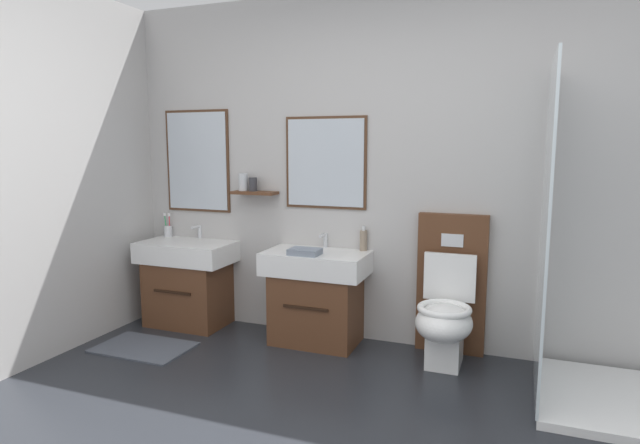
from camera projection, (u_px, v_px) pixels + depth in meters
wall_back at (388, 170)px, 3.89m from camera, size 4.44×0.27×2.58m
bath_mat at (144, 347)px, 3.88m from camera, size 0.68×0.44×0.01m
vanity_sink_left at (189, 280)px, 4.36m from camera, size 0.76×0.46×0.69m
tap_on_left_sink at (198, 230)px, 4.46m from camera, size 0.03×0.13×0.11m
vanity_sink_right at (317, 294)px, 3.96m from camera, size 0.76×0.46×0.69m
tap_on_right_sink at (325, 239)px, 4.05m from camera, size 0.03×0.13×0.11m
toilet at (447, 308)px, 3.61m from camera, size 0.48×0.62×1.00m
toothbrush_cup at (168, 230)px, 4.55m from camera, size 0.07×0.07×0.21m
soap_dispenser at (363, 240)px, 3.94m from camera, size 0.06×0.06×0.19m
folded_hand_towel at (305, 252)px, 3.80m from camera, size 0.22×0.16×0.04m
shower_tray at (598, 337)px, 3.01m from camera, size 1.02×0.91×1.95m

